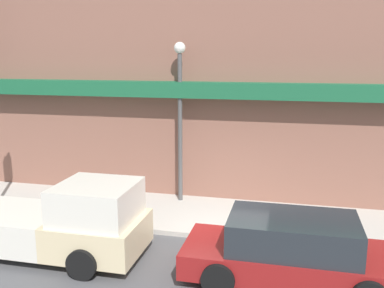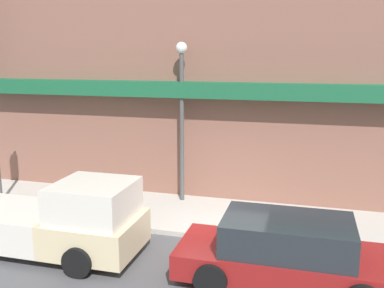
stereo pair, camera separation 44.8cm
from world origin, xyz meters
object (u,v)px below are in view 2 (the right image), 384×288
at_px(street_lamp, 182,103).
at_px(pickup_truck, 51,221).
at_px(parked_car, 287,252).
at_px(fire_hydrant, 277,224).

bearing_deg(street_lamp, pickup_truck, -116.33).
distance_m(parked_car, fire_hydrant, 2.20).
bearing_deg(parked_car, fire_hydrant, 100.11).
bearing_deg(street_lamp, parked_car, -49.86).
bearing_deg(parked_car, pickup_truck, -179.15).
bearing_deg(fire_hydrant, parked_car, -80.74).
height_order(parked_car, fire_hydrant, parked_car).
relative_size(fire_hydrant, street_lamp, 0.13).
distance_m(pickup_truck, street_lamp, 5.41).
xyz_separation_m(pickup_truck, street_lamp, (2.12, 4.28, 2.54)).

